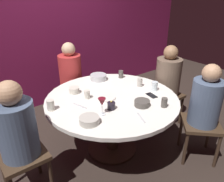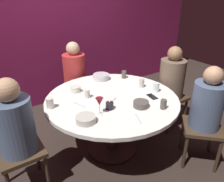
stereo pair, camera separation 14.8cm
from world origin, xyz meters
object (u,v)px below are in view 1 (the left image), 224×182
Objects in this scene: seated_diner_left at (17,130)px; cup_beside_wine at (140,82)px; seated_diner_right at (168,78)px; cup_far_edge at (51,105)px; candle_holder at (111,106)px; cell_phone at (152,95)px; dinner_plate at (106,98)px; bowl_salad_center at (74,90)px; cup_near_candle at (154,86)px; seated_diner_back at (70,73)px; wine_glass at (102,103)px; bowl_sauce_side at (142,103)px; cup_by_left_diner at (164,103)px; dining_table at (112,107)px; seated_diner_front_right at (205,103)px; cup_by_right_diner at (87,94)px; bowl_small_white at (89,120)px; cup_center_front at (121,74)px; bowl_serving_large at (98,77)px.

cup_beside_wine is at bearing 1.17° from seated_diner_left.
cup_far_edge is at bearing -5.48° from seated_diner_right.
cell_phone is at bearing -4.66° from candle_holder.
cup_beside_wine is (0.53, 0.01, 0.05)m from dinner_plate.
cup_far_edge is (-0.38, -0.21, 0.02)m from bowl_salad_center.
cup_far_edge reaches higher than candle_holder.
candle_holder is 0.88× the size of cup_near_candle.
seated_diner_back is 1.28m from cell_phone.
wine_glass is 0.45m from bowl_sauce_side.
cup_beside_wine is (0.17, 0.53, 0.00)m from cup_by_left_diner.
cup_near_candle reaches higher than dining_table.
candle_holder is 0.69× the size of cell_phone.
seated_diner_front_right is 7.14× the size of bowl_sauce_side.
cup_by_right_diner reaches higher than cell_phone.
cell_phone is at bearing -1.28° from wine_glass.
bowl_small_white is at bearing -20.94° from seated_diner_back.
cup_center_front is at bearing 40.50° from dining_table.
bowl_serving_large reaches higher than dinner_plate.
cup_by_left_diner is at bearing -83.76° from bowl_serving_large.
bowl_salad_center is 0.74m from cup_center_front.
candle_holder is at bearing 14.61° from seated_diner_front_right.
bowl_serving_large is at bearing 116.19° from cup_near_candle.
cup_near_candle is at bearing -5.96° from seated_diner_left.
bowl_sauce_side is (0.13, -1.32, 0.03)m from seated_diner_back.
dining_table is 12.33× the size of bowl_salad_center.
bowl_salad_center reaches higher than dinner_plate.
seated_diner_back is 1.05m from cup_beside_wine.
seated_diner_back and seated_diner_right have the same top height.
wine_glass is at bearing 10.18° from seated_diner_right.
cup_near_candle is 1.13× the size of cup_by_right_diner.
seated_diner_front_right reaches higher than candle_holder.
candle_holder reaches higher than cell_phone.
cup_far_edge is (-0.18, 0.44, 0.02)m from bowl_small_white.
wine_glass is at bearing -133.09° from dinner_plate.
cup_by_right_diner is at bearing 126.01° from bowl_sauce_side.
seated_diner_back reaches higher than bowl_salad_center.
cup_near_candle is at bearing -17.60° from dinner_plate.
bowl_small_white is 0.80m from cup_by_left_diner.
bowl_small_white is 0.47m from cup_far_edge.
wine_glass is 0.84× the size of dinner_plate.
cup_by_left_diner is at bearing 17.91° from seated_diner_front_right.
seated_diner_left reaches higher than cup_by_left_diner.
candle_holder is 0.58m from bowl_salad_center.
seated_diner_back is 6.63× the size of wine_glass.
bowl_serving_large is at bearing 71.10° from dining_table.
cup_beside_wine is at bearing 83.33° from cell_phone.
seated_diner_front_right is at bearing -32.41° from bowl_sauce_side.
bowl_serving_large is (1.22, 0.52, 0.02)m from seated_diner_left.
cup_by_left_diner is at bearing -55.65° from dinner_plate.
dinner_plate is 1.50× the size of cell_phone.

